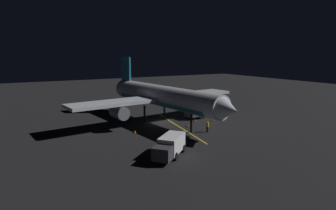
{
  "coord_description": "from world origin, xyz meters",
  "views": [
    {
      "loc": [
        23.51,
        43.51,
        12.09
      ],
      "look_at": [
        0.0,
        2.0,
        3.5
      ],
      "focal_mm": 30.99,
      "sensor_mm": 36.0,
      "label": 1
    }
  ],
  "objects_px": {
    "baggage_truck": "(170,146)",
    "traffic_cone_near_right": "(188,125)",
    "airliner": "(160,97)",
    "catering_truck": "(200,111)",
    "traffic_cone_under_wing": "(135,132)",
    "traffic_cone_far": "(212,120)",
    "traffic_cone_near_left": "(195,120)",
    "ground_crew_worker": "(207,127)"
  },
  "relations": [
    {
      "from": "catering_truck",
      "to": "traffic_cone_near_left",
      "type": "relative_size",
      "value": 10.53
    },
    {
      "from": "airliner",
      "to": "traffic_cone_near_left",
      "type": "bearing_deg",
      "value": 153.88
    },
    {
      "from": "airliner",
      "to": "ground_crew_worker",
      "type": "bearing_deg",
      "value": 109.37
    },
    {
      "from": "traffic_cone_near_left",
      "to": "traffic_cone_near_right",
      "type": "bearing_deg",
      "value": 36.64
    },
    {
      "from": "airliner",
      "to": "traffic_cone_under_wing",
      "type": "height_order",
      "value": "airliner"
    },
    {
      "from": "traffic_cone_near_left",
      "to": "ground_crew_worker",
      "type": "bearing_deg",
      "value": 70.49
    },
    {
      "from": "catering_truck",
      "to": "traffic_cone_near_right",
      "type": "relative_size",
      "value": 10.53
    },
    {
      "from": "baggage_truck",
      "to": "catering_truck",
      "type": "xyz_separation_m",
      "value": [
        -15.42,
        -15.39,
        -0.02
      ]
    },
    {
      "from": "baggage_truck",
      "to": "ground_crew_worker",
      "type": "distance_m",
      "value": 12.26
    },
    {
      "from": "traffic_cone_near_left",
      "to": "baggage_truck",
      "type": "bearing_deg",
      "value": 45.69
    },
    {
      "from": "ground_crew_worker",
      "to": "traffic_cone_far",
      "type": "height_order",
      "value": "ground_crew_worker"
    },
    {
      "from": "catering_truck",
      "to": "traffic_cone_near_left",
      "type": "distance_m",
      "value": 3.72
    },
    {
      "from": "baggage_truck",
      "to": "traffic_cone_far",
      "type": "bearing_deg",
      "value": -142.59
    },
    {
      "from": "baggage_truck",
      "to": "traffic_cone_near_right",
      "type": "bearing_deg",
      "value": -131.81
    },
    {
      "from": "catering_truck",
      "to": "traffic_cone_under_wing",
      "type": "xyz_separation_m",
      "value": [
        15.06,
        4.0,
        -0.99
      ]
    },
    {
      "from": "traffic_cone_far",
      "to": "traffic_cone_near_left",
      "type": "bearing_deg",
      "value": -18.95
    },
    {
      "from": "baggage_truck",
      "to": "traffic_cone_near_left",
      "type": "height_order",
      "value": "baggage_truck"
    },
    {
      "from": "traffic_cone_under_wing",
      "to": "traffic_cone_near_left",
      "type": "bearing_deg",
      "value": -172.39
    },
    {
      "from": "baggage_truck",
      "to": "catering_truck",
      "type": "height_order",
      "value": "baggage_truck"
    },
    {
      "from": "airliner",
      "to": "traffic_cone_near_left",
      "type": "xyz_separation_m",
      "value": [
        -5.59,
        2.74,
        -4.32
      ]
    },
    {
      "from": "traffic_cone_far",
      "to": "ground_crew_worker",
      "type": "bearing_deg",
      "value": 46.18
    },
    {
      "from": "airliner",
      "to": "traffic_cone_near_left",
      "type": "relative_size",
      "value": 62.46
    },
    {
      "from": "traffic_cone_far",
      "to": "airliner",
      "type": "bearing_deg",
      "value": -23.71
    },
    {
      "from": "traffic_cone_near_left",
      "to": "traffic_cone_under_wing",
      "type": "xyz_separation_m",
      "value": [
        12.36,
        1.65,
        0.0
      ]
    },
    {
      "from": "traffic_cone_under_wing",
      "to": "catering_truck",
      "type": "bearing_deg",
      "value": -165.11
    },
    {
      "from": "traffic_cone_under_wing",
      "to": "traffic_cone_far",
      "type": "height_order",
      "value": "same"
    },
    {
      "from": "traffic_cone_near_right",
      "to": "catering_truck",
      "type": "bearing_deg",
      "value": -141.25
    },
    {
      "from": "baggage_truck",
      "to": "traffic_cone_near_left",
      "type": "xyz_separation_m",
      "value": [
        -12.72,
        -13.04,
        -1.01
      ]
    },
    {
      "from": "baggage_truck",
      "to": "traffic_cone_near_right",
      "type": "xyz_separation_m",
      "value": [
        -9.54,
        -10.67,
        -1.01
      ]
    },
    {
      "from": "airliner",
      "to": "traffic_cone_far",
      "type": "distance_m",
      "value": 10.31
    },
    {
      "from": "traffic_cone_near_right",
      "to": "airliner",
      "type": "bearing_deg",
      "value": -64.72
    },
    {
      "from": "catering_truck",
      "to": "traffic_cone_far",
      "type": "height_order",
      "value": "catering_truck"
    },
    {
      "from": "traffic_cone_near_left",
      "to": "traffic_cone_far",
      "type": "xyz_separation_m",
      "value": [
        -2.98,
        1.02,
        0.0
      ]
    },
    {
      "from": "baggage_truck",
      "to": "traffic_cone_near_right",
      "type": "distance_m",
      "value": 14.35
    },
    {
      "from": "traffic_cone_near_left",
      "to": "traffic_cone_under_wing",
      "type": "relative_size",
      "value": 1.0
    },
    {
      "from": "baggage_truck",
      "to": "ground_crew_worker",
      "type": "xyz_separation_m",
      "value": [
        -10.4,
        -6.48,
        -0.37
      ]
    },
    {
      "from": "airliner",
      "to": "traffic_cone_near_left",
      "type": "height_order",
      "value": "airliner"
    },
    {
      "from": "airliner",
      "to": "catering_truck",
      "type": "distance_m",
      "value": 8.94
    },
    {
      "from": "traffic_cone_near_right",
      "to": "traffic_cone_far",
      "type": "xyz_separation_m",
      "value": [
        -6.16,
        -1.34,
        0.0
      ]
    },
    {
      "from": "ground_crew_worker",
      "to": "traffic_cone_near_right",
      "type": "bearing_deg",
      "value": -78.43
    },
    {
      "from": "traffic_cone_near_left",
      "to": "traffic_cone_far",
      "type": "distance_m",
      "value": 3.15
    },
    {
      "from": "traffic_cone_near_right",
      "to": "traffic_cone_under_wing",
      "type": "distance_m",
      "value": 9.21
    }
  ]
}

